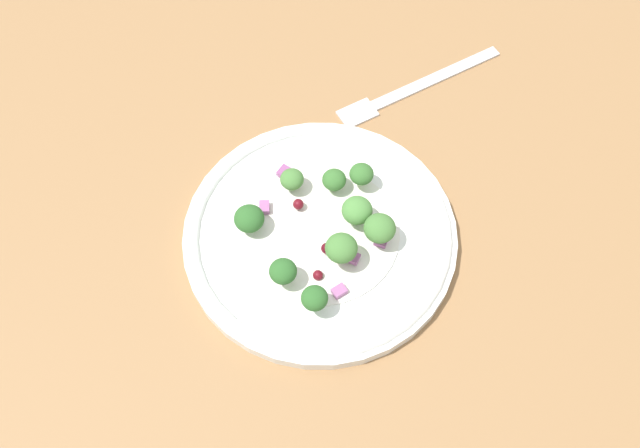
% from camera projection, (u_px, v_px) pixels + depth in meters
% --- Properties ---
extents(ground_plane, '(1.80, 1.80, 0.02)m').
position_uv_depth(ground_plane, '(334.00, 241.00, 0.64)').
color(ground_plane, olive).
extents(plate, '(0.24, 0.24, 0.02)m').
position_uv_depth(plate, '(320.00, 234.00, 0.62)').
color(plate, white).
rests_on(plate, ground_plane).
extents(dressing_pool, '(0.14, 0.14, 0.00)m').
position_uv_depth(dressing_pool, '(320.00, 232.00, 0.61)').
color(dressing_pool, white).
rests_on(dressing_pool, plate).
extents(broccoli_floret_0, '(0.02, 0.02, 0.02)m').
position_uv_depth(broccoli_floret_0, '(315.00, 298.00, 0.56)').
color(broccoli_floret_0, '#8EB77A').
rests_on(broccoli_floret_0, plate).
extents(broccoli_floret_1, '(0.03, 0.03, 0.03)m').
position_uv_depth(broccoli_floret_1, '(249.00, 219.00, 0.60)').
color(broccoli_floret_1, '#8EB77A').
rests_on(broccoli_floret_1, plate).
extents(broccoli_floret_2, '(0.02, 0.02, 0.02)m').
position_uv_depth(broccoli_floret_2, '(334.00, 180.00, 0.62)').
color(broccoli_floret_2, '#9EC684').
rests_on(broccoli_floret_2, plate).
extents(broccoli_floret_3, '(0.03, 0.03, 0.03)m').
position_uv_depth(broccoli_floret_3, '(378.00, 233.00, 0.59)').
color(broccoli_floret_3, '#8EB77A').
rests_on(broccoli_floret_3, plate).
extents(broccoli_floret_4, '(0.03, 0.03, 0.03)m').
position_uv_depth(broccoli_floret_4, '(357.00, 211.00, 0.60)').
color(broccoli_floret_4, '#9EC684').
rests_on(broccoli_floret_4, plate).
extents(broccoli_floret_5, '(0.03, 0.03, 0.03)m').
position_uv_depth(broccoli_floret_5, '(341.00, 248.00, 0.58)').
color(broccoli_floret_5, '#ADD18E').
rests_on(broccoli_floret_5, plate).
extents(broccoli_floret_6, '(0.02, 0.02, 0.02)m').
position_uv_depth(broccoli_floret_6, '(361.00, 174.00, 0.62)').
color(broccoli_floret_6, '#ADD18E').
rests_on(broccoli_floret_6, plate).
extents(broccoli_floret_7, '(0.02, 0.02, 0.02)m').
position_uv_depth(broccoli_floret_7, '(283.00, 272.00, 0.57)').
color(broccoli_floret_7, '#ADD18E').
rests_on(broccoli_floret_7, plate).
extents(broccoli_floret_8, '(0.02, 0.02, 0.02)m').
position_uv_depth(broccoli_floret_8, '(292.00, 180.00, 0.62)').
color(broccoli_floret_8, '#9EC684').
rests_on(broccoli_floret_8, plate).
extents(cranberry_0, '(0.01, 0.01, 0.01)m').
position_uv_depth(cranberry_0, '(294.00, 180.00, 0.63)').
color(cranberry_0, maroon).
rests_on(cranberry_0, plate).
extents(cranberry_1, '(0.01, 0.01, 0.01)m').
position_uv_depth(cranberry_1, '(298.00, 204.00, 0.62)').
color(cranberry_1, maroon).
rests_on(cranberry_1, plate).
extents(cranberry_2, '(0.01, 0.01, 0.01)m').
position_uv_depth(cranberry_2, '(321.00, 276.00, 0.59)').
color(cranberry_2, maroon).
rests_on(cranberry_2, plate).
extents(cranberry_3, '(0.01, 0.01, 0.01)m').
position_uv_depth(cranberry_3, '(328.00, 249.00, 0.60)').
color(cranberry_3, '#4C0A14').
rests_on(cranberry_3, plate).
extents(onion_bit_0, '(0.01, 0.01, 0.01)m').
position_uv_depth(onion_bit_0, '(339.00, 291.00, 0.58)').
color(onion_bit_0, '#A35B93').
rests_on(onion_bit_0, plate).
extents(onion_bit_1, '(0.01, 0.01, 0.01)m').
position_uv_depth(onion_bit_1, '(264.00, 209.00, 0.62)').
color(onion_bit_1, '#A35B93').
rests_on(onion_bit_1, plate).
extents(onion_bit_2, '(0.01, 0.01, 0.01)m').
position_uv_depth(onion_bit_2, '(284.00, 172.00, 0.64)').
color(onion_bit_2, '#934C84').
rests_on(onion_bit_2, plate).
extents(onion_bit_3, '(0.01, 0.01, 0.01)m').
position_uv_depth(onion_bit_3, '(381.00, 242.00, 0.61)').
color(onion_bit_3, '#934C84').
rests_on(onion_bit_3, plate).
extents(onion_bit_4, '(0.01, 0.01, 0.01)m').
position_uv_depth(onion_bit_4, '(352.00, 257.00, 0.59)').
color(onion_bit_4, '#934C84').
rests_on(onion_bit_4, plate).
extents(fork, '(0.14, 0.15, 0.01)m').
position_uv_depth(fork, '(411.00, 88.00, 0.71)').
color(fork, silver).
rests_on(fork, ground_plane).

